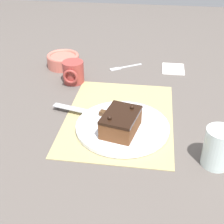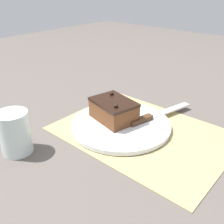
# 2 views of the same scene
# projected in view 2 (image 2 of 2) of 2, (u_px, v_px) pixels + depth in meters

# --- Properties ---
(ground_plane) EXTENTS (3.00, 3.00, 0.00)m
(ground_plane) POSITION_uv_depth(u_px,v_px,m) (143.00, 133.00, 0.73)
(ground_plane) COLOR #544C47
(placemat_woven) EXTENTS (0.46, 0.34, 0.00)m
(placemat_woven) POSITION_uv_depth(u_px,v_px,m) (143.00, 132.00, 0.73)
(placemat_woven) COLOR tan
(placemat_woven) RESTS_ON ground_plane
(cake_plate) EXTENTS (0.28, 0.28, 0.01)m
(cake_plate) POSITION_uv_depth(u_px,v_px,m) (121.00, 125.00, 0.75)
(cake_plate) COLOR white
(cake_plate) RESTS_ON placemat_woven
(chocolate_cake) EXTENTS (0.14, 0.12, 0.07)m
(chocolate_cake) POSITION_uv_depth(u_px,v_px,m) (114.00, 110.00, 0.75)
(chocolate_cake) COLOR brown
(chocolate_cake) RESTS_ON cake_plate
(serving_knife) EXTENTS (0.08, 0.24, 0.01)m
(serving_knife) POSITION_uv_depth(u_px,v_px,m) (151.00, 117.00, 0.77)
(serving_knife) COLOR #472D19
(serving_knife) RESTS_ON cake_plate
(drinking_glass) EXTENTS (0.07, 0.07, 0.11)m
(drinking_glass) POSITION_uv_depth(u_px,v_px,m) (15.00, 133.00, 0.63)
(drinking_glass) COLOR silver
(drinking_glass) RESTS_ON ground_plane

